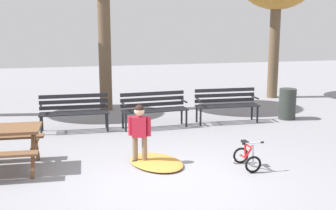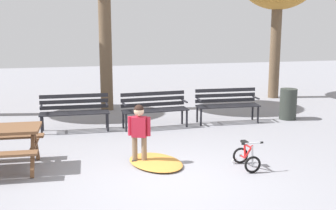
% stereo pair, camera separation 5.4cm
% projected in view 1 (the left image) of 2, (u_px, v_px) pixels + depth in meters
% --- Properties ---
extents(ground, '(36.00, 36.00, 0.00)m').
position_uv_depth(ground, '(170.00, 181.00, 7.10)').
color(ground, gray).
extents(park_bench_far_left, '(1.61, 0.49, 0.85)m').
position_uv_depth(park_bench_far_left, '(74.00, 109.00, 10.22)').
color(park_bench_far_left, '#232328').
rests_on(park_bench_far_left, ground).
extents(park_bench_left, '(1.63, 0.55, 0.85)m').
position_uv_depth(park_bench_left, '(154.00, 107.00, 10.55)').
color(park_bench_left, '#232328').
rests_on(park_bench_left, ground).
extents(park_bench_right, '(1.61, 0.51, 0.85)m').
position_uv_depth(park_bench_right, '(226.00, 102.00, 11.09)').
color(park_bench_right, '#232328').
rests_on(park_bench_right, ground).
extents(child_standing, '(0.39, 0.25, 1.09)m').
position_uv_depth(child_standing, '(140.00, 129.00, 7.86)').
color(child_standing, '#7F664C').
rests_on(child_standing, ground).
extents(kids_bicycle, '(0.39, 0.56, 0.54)m').
position_uv_depth(kids_bicycle, '(247.00, 157.00, 7.69)').
color(kids_bicycle, black).
rests_on(kids_bicycle, ground).
extents(leaf_pile, '(1.22, 1.45, 0.07)m').
position_uv_depth(leaf_pile, '(156.00, 162.00, 7.93)').
color(leaf_pile, '#C68438').
rests_on(leaf_pile, ground).
extents(trash_bin, '(0.44, 0.44, 0.81)m').
position_uv_depth(trash_bin, '(287.00, 104.00, 11.44)').
color(trash_bin, '#2D332D').
rests_on(trash_bin, ground).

